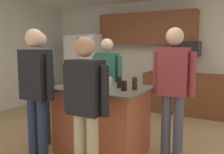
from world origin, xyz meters
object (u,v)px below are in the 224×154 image
Objects in this scene: kitchen_island at (102,119)px; person_guest_by_door at (41,80)px; microwave_over_range at (187,49)px; person_guest_right at (107,79)px; refrigerator at (87,69)px; mug_blue_stoneware at (109,80)px; person_elder_center at (173,83)px; tumbler_amber at (124,86)px; glass_stout_tall at (135,84)px; mug_ceramic_white at (70,83)px; glass_dark_ale at (119,82)px; person_guest_left at (85,101)px; person_host_foreground at (36,87)px.

person_guest_by_door reaches higher than kitchen_island.
person_guest_right is (-0.93, -1.90, -0.51)m from microwave_over_range.
refrigerator is 1.38× the size of kitchen_island.
person_guest_by_door is 13.52× the size of mug_blue_stoneware.
person_elder_center is 0.68m from tumbler_amber.
glass_stout_tall reaches higher than tumbler_amber.
mug_ceramic_white is 0.93m from glass_stout_tall.
kitchen_island is 9.75× the size of mug_ceramic_white.
person_elder_center is (0.92, 0.33, 0.54)m from kitchen_island.
refrigerator is at bearing 132.23° from glass_dark_ale.
microwave_over_range is 2.51m from mug_blue_stoneware.
microwave_over_range is at bearing 2.61° from refrigerator.
person_guest_left is 0.70m from tumbler_amber.
tumbler_amber is (0.13, 0.68, 0.08)m from person_guest_left.
mug_ceramic_white is (-0.41, -0.17, 0.52)m from kitchen_island.
microwave_over_range is 3.28m from person_guest_by_door.
mug_ceramic_white is at bearing -175.24° from tumbler_amber.
person_guest_right is at bearing -116.01° from microwave_over_range.
person_guest_left reaches higher than kitchen_island.
person_elder_center is (2.95, -2.22, 0.12)m from refrigerator.
person_elder_center is 13.67× the size of tumbler_amber.
person_host_foreground is (0.42, -0.50, 0.01)m from person_guest_by_door.
microwave_over_range is at bearing 20.94° from person_host_foreground.
kitchen_island is 10.20× the size of tumbler_amber.
mug_ceramic_white is at bearing -28.52° from person_guest_right.
person_guest_left reaches higher than tumbler_amber.
glass_stout_tall is at bearing -91.68° from microwave_over_range.
person_guest_left is at bearing -41.64° from mug_ceramic_white.
mug_blue_stoneware is at bearing 140.86° from glass_dark_ale.
mug_blue_stoneware is at bearing 139.09° from tumbler_amber.
tumbler_amber reaches higher than kitchen_island.
kitchen_island is 0.74m from glass_stout_tall.
person_elder_center is at bearing 36.11° from glass_stout_tall.
kitchen_island is at bearing -102.15° from microwave_over_range.
refrigerator is 11.41× the size of glass_dark_ale.
mug_ceramic_white is 0.82m from tumbler_amber.
person_guest_right is 0.95× the size of person_host_foreground.
tumbler_amber is at bearing -14.83° from kitchen_island.
glass_dark_ale reaches higher than mug_ceramic_white.
mug_blue_stoneware reaches higher than kitchen_island.
glass_dark_ale reaches higher than mug_blue_stoneware.
refrigerator is 3.58m from glass_stout_tall.
person_guest_by_door is at bearing -58.25° from person_guest_right.
person_guest_left is at bearing 40.34° from person_elder_center.
kitchen_island is 0.80× the size of person_guest_right.
person_guest_right is at bearing 86.30° from mug_ceramic_white.
person_elder_center is 13.07× the size of mug_ceramic_white.
glass_stout_tall is at bearing -2.87° from person_guest_by_door.
person_guest_by_door is at bearing -154.06° from mug_blue_stoneware.
tumbler_amber is at bearing 20.21° from person_elder_center.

